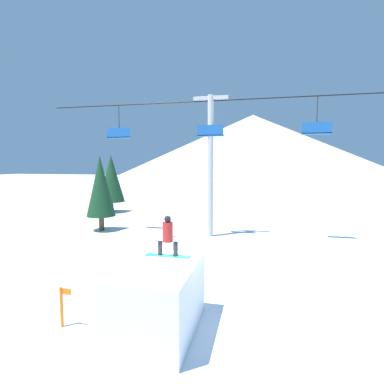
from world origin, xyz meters
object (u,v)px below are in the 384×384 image
object	(u,v)px
pine_tree_near	(100,186)
trail_marker	(62,306)
snow_ramp	(158,299)
snowboarder	(168,236)
distant_skier	(170,228)

from	to	relation	value
pine_tree_near	trail_marker	world-z (taller)	pine_tree_near
snow_ramp	snowboarder	distance (m)	1.97
snow_ramp	trail_marker	bearing A→B (deg)	-171.76
snowboarder	distant_skier	distance (m)	11.09
trail_marker	distant_skier	xyz separation A→B (m)	(-0.08, 11.79, -0.04)
snow_ramp	pine_tree_near	xyz separation A→B (m)	(-8.95, 12.28, 2.38)
snowboarder	pine_tree_near	world-z (taller)	pine_tree_near
snowboarder	distant_skier	world-z (taller)	snowboarder
snow_ramp	snowboarder	world-z (taller)	snowboarder
distant_skier	pine_tree_near	bearing A→B (deg)	170.87
snow_ramp	distant_skier	bearing A→B (deg)	105.45
snow_ramp	trail_marker	distance (m)	3.11
snow_ramp	trail_marker	world-z (taller)	snow_ramp
snowboarder	pine_tree_near	distance (m)	14.49
snowboarder	pine_tree_near	xyz separation A→B (m)	(-8.99, 11.35, 0.64)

